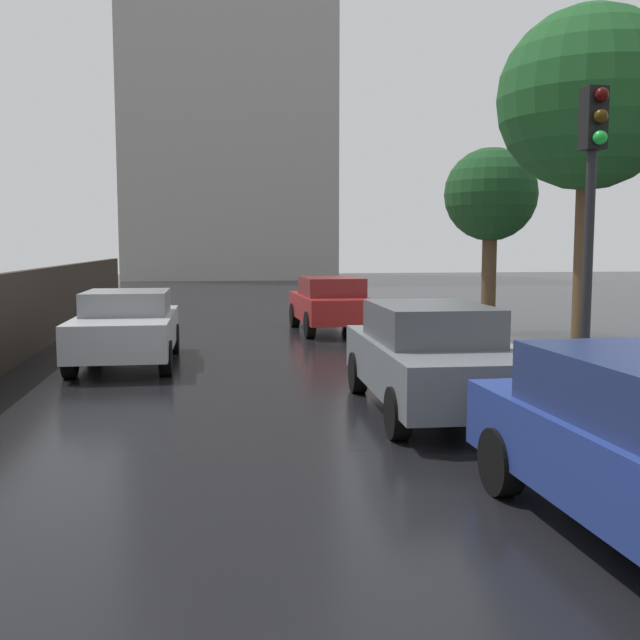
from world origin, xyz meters
name	(u,v)px	position (x,y,z in m)	size (l,w,h in m)	color
car_red_mid_road	(330,303)	(2.74, 18.78, 0.78)	(1.89, 3.99, 1.48)	maroon
car_grey_far_ahead	(430,356)	(2.58, 9.25, 0.78)	(1.88, 4.33, 1.51)	slate
car_silver_far_lane	(127,326)	(-2.09, 14.06, 0.75)	(1.88, 4.15, 1.43)	#B2B5BA
traffic_light	(591,191)	(4.21, 7.97, 2.99)	(0.26, 0.39, 4.10)	black
street_tree_mid	(588,101)	(6.80, 12.91, 5.10)	(3.48, 3.48, 6.87)	#4C3823
street_tree_far	(491,197)	(6.88, 17.94, 3.60)	(2.44, 2.44, 4.88)	#4C3823
distant_tower	(226,56)	(0.82, 53.43, 15.85)	(14.62, 11.54, 34.97)	#9E9993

